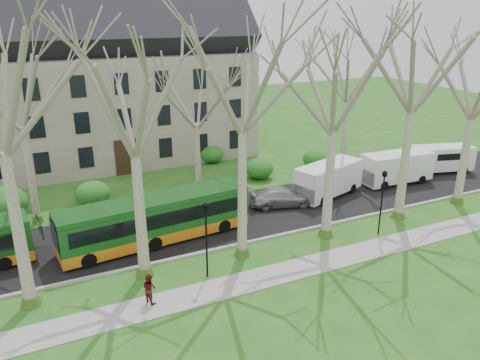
# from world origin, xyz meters

# --- Properties ---
(ground) EXTENTS (120.00, 120.00, 0.00)m
(ground) POSITION_xyz_m (0.00, 0.00, 0.00)
(ground) COLOR #1E5E1A
(ground) RESTS_ON ground
(sidewalk) EXTENTS (70.00, 2.00, 0.06)m
(sidewalk) POSITION_xyz_m (0.00, -2.50, 0.03)
(sidewalk) COLOR gray
(sidewalk) RESTS_ON ground
(road) EXTENTS (80.00, 8.00, 0.06)m
(road) POSITION_xyz_m (0.00, 5.50, 0.03)
(road) COLOR black
(road) RESTS_ON ground
(curb) EXTENTS (80.00, 0.25, 0.14)m
(curb) POSITION_xyz_m (0.00, 1.50, 0.07)
(curb) COLOR #A5A39E
(curb) RESTS_ON ground
(building) EXTENTS (26.50, 12.20, 16.00)m
(building) POSITION_xyz_m (-6.00, 24.00, 8.07)
(building) COLOR gray
(building) RESTS_ON ground
(tree_row_verge) EXTENTS (49.00, 7.00, 14.00)m
(tree_row_verge) POSITION_xyz_m (0.00, 0.30, 7.00)
(tree_row_verge) COLOR gray
(tree_row_verge) RESTS_ON ground
(tree_row_far) EXTENTS (33.00, 7.00, 12.00)m
(tree_row_far) POSITION_xyz_m (-1.33, 11.00, 6.00)
(tree_row_far) COLOR gray
(tree_row_far) RESTS_ON ground
(lamp_row) EXTENTS (36.22, 0.22, 4.30)m
(lamp_row) POSITION_xyz_m (-0.00, -1.00, 2.57)
(lamp_row) COLOR black
(lamp_row) RESTS_ON ground
(hedges) EXTENTS (30.60, 8.60, 2.00)m
(hedges) POSITION_xyz_m (-4.67, 14.00, 1.00)
(hedges) COLOR #275B1A
(hedges) RESTS_ON ground
(bus_follow) EXTENTS (12.13, 3.58, 2.99)m
(bus_follow) POSITION_xyz_m (-7.32, 4.23, 1.55)
(bus_follow) COLOR #164E19
(bus_follow) RESTS_ON road
(sedan) EXTENTS (5.09, 3.11, 1.38)m
(sedan) POSITION_xyz_m (2.61, 5.77, 0.75)
(sedan) COLOR #9F9EA2
(sedan) RESTS_ON road
(van_a) EXTENTS (6.33, 3.81, 2.60)m
(van_a) POSITION_xyz_m (6.93, 5.96, 1.36)
(van_a) COLOR white
(van_a) RESTS_ON road
(van_b) EXTENTS (6.10, 2.58, 2.60)m
(van_b) POSITION_xyz_m (13.75, 5.87, 1.36)
(van_b) COLOR white
(van_b) RESTS_ON road
(van_c) EXTENTS (5.76, 3.37, 2.37)m
(van_c) POSITION_xyz_m (19.48, 6.37, 1.24)
(van_c) COLOR white
(van_c) RESTS_ON road
(pedestrian_b) EXTENTS (0.88, 0.95, 1.57)m
(pedestrian_b) POSITION_xyz_m (-9.51, -2.11, 0.85)
(pedestrian_b) COLOR #4F1612
(pedestrian_b) RESTS_ON sidewalk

